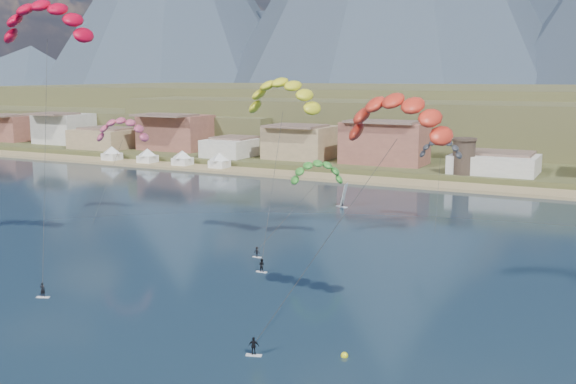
{
  "coord_description": "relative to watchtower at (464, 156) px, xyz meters",
  "views": [
    {
      "loc": [
        39.89,
        -46.88,
        25.27
      ],
      "look_at": [
        0.0,
        32.0,
        10.0
      ],
      "focal_mm": 42.48,
      "sensor_mm": 36.0,
      "label": 1
    }
  ],
  "objects": [
    {
      "name": "beach",
      "position": [
        -5.0,
        -8.0,
        -6.12
      ],
      "size": [
        2200.0,
        12.0,
        0.9
      ],
      "color": "tan",
      "rests_on": "ground"
    },
    {
      "name": "distant_kite_pink",
      "position": [
        -45.22,
        -67.19,
        10.06
      ],
      "size": [
        10.2,
        7.63,
        19.5
      ],
      "color": "#262626",
      "rests_on": "ground"
    },
    {
      "name": "kitesurfer_orange",
      "position": [
        14.85,
        -98.26,
        15.51
      ],
      "size": [
        15.57,
        15.03,
        26.3
      ],
      "color": "silver",
      "rests_on": "ground"
    },
    {
      "name": "town",
      "position": [
        -45.0,
        8.0,
        1.63
      ],
      "size": [
        400.0,
        24.0,
        12.0
      ],
      "color": "silver",
      "rests_on": "ground"
    },
    {
      "name": "kitesurfer_yellow",
      "position": [
        -9.28,
        -75.12,
        16.65
      ],
      "size": [
        11.74,
        14.26,
        26.47
      ],
      "color": "silver",
      "rests_on": "ground"
    },
    {
      "name": "kitesurfer_red",
      "position": [
        -33.25,
        -94.88,
        26.37
      ],
      "size": [
        16.54,
        16.65,
        36.58
      ],
      "color": "silver",
      "rests_on": "ground"
    },
    {
      "name": "buoy",
      "position": [
        13.14,
        -106.52,
        -6.25
      ],
      "size": [
        0.67,
        0.67,
        0.67
      ],
      "color": "yellow",
      "rests_on": "ground"
    },
    {
      "name": "ground",
      "position": [
        -5.0,
        -114.0,
        -6.37
      ],
      "size": [
        2400.0,
        2400.0,
        0.0
      ],
      "primitive_type": "plane",
      "color": "black",
      "rests_on": "ground"
    },
    {
      "name": "watchtower",
      "position": [
        0.0,
        0.0,
        0.0
      ],
      "size": [
        5.82,
        5.82,
        8.6
      ],
      "color": "#47382D",
      "rests_on": "ground"
    },
    {
      "name": "windsurfer",
      "position": [
        -14.04,
        -40.72,
        -4.9
      ],
      "size": [
        2.84,
        2.98,
        4.64
      ],
      "color": "silver",
      "rests_on": "ground"
    },
    {
      "name": "kitesurfer_green",
      "position": [
        -7.34,
        -67.78,
        4.8
      ],
      "size": [
        8.75,
        16.61,
        16.03
      ],
      "color": "silver",
      "rests_on": "ground"
    },
    {
      "name": "beach_tents",
      "position": [
        -81.25,
        -8.0,
        -2.66
      ],
      "size": [
        43.4,
        6.4,
        5.0
      ],
      "color": "white",
      "rests_on": "ground"
    },
    {
      "name": "distant_kite_dark",
      "position": [
        6.39,
        -47.51,
        7.19
      ],
      "size": [
        7.69,
        5.88,
        16.31
      ],
      "color": "#262626",
      "rests_on": "ground"
    }
  ]
}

